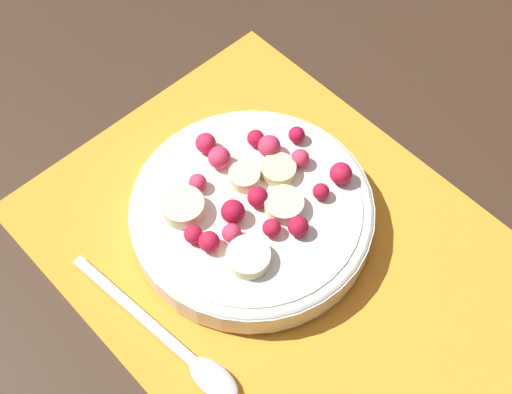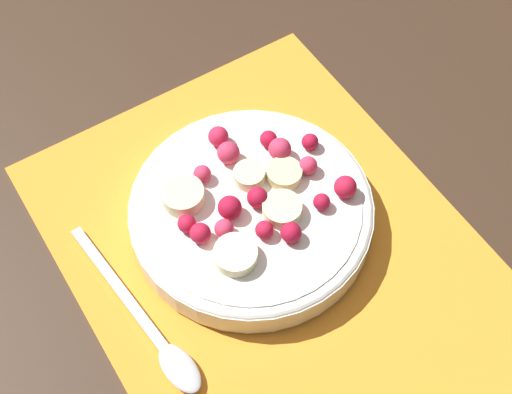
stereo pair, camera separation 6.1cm
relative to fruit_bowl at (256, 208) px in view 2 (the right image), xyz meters
The scene contains 4 objects.
ground_plane 0.07m from the fruit_bowl, behind, with size 3.00×3.00×0.00m, color #382619.
placemat 0.07m from the fruit_bowl, behind, with size 0.48×0.33×0.01m.
fruit_bowl is the anchor object (origin of this frame).
spoon 0.14m from the fruit_bowl, 112.70° to the left, with size 0.19×0.03×0.01m.
Camera 2 is at (-0.21, 0.17, 0.56)m, focal length 50.00 mm.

